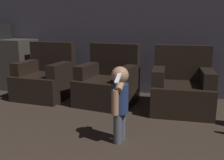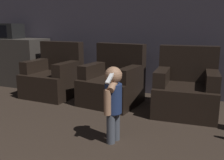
% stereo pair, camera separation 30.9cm
% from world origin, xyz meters
% --- Properties ---
extents(wall_back, '(8.40, 0.05, 2.60)m').
position_xyz_m(wall_back, '(0.00, 4.50, 1.30)').
color(wall_back, '#3D3842').
rests_on(wall_back, ground_plane).
extents(armchair_left, '(0.81, 0.79, 0.89)m').
position_xyz_m(armchair_left, '(-1.20, 3.74, 0.31)').
color(armchair_left, black).
rests_on(armchair_left, ground_plane).
extents(armchair_middle, '(0.87, 0.85, 0.89)m').
position_xyz_m(armchair_middle, '(-0.10, 3.74, 0.31)').
color(armchair_middle, black).
rests_on(armchair_middle, ground_plane).
extents(armchair_right, '(0.86, 0.84, 0.89)m').
position_xyz_m(armchair_right, '(0.97, 3.74, 0.31)').
color(armchair_right, black).
rests_on(armchair_right, ground_plane).
extents(person_toddler, '(0.17, 0.31, 0.79)m').
position_xyz_m(person_toddler, '(0.42, 2.53, 0.46)').
color(person_toddler, '#474C56').
rests_on(person_toddler, ground_plane).
extents(kitchen_counter, '(1.35, 0.61, 0.91)m').
position_xyz_m(kitchen_counter, '(-2.42, 4.13, 0.46)').
color(kitchen_counter, '#38332D').
rests_on(kitchen_counter, ground_plane).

